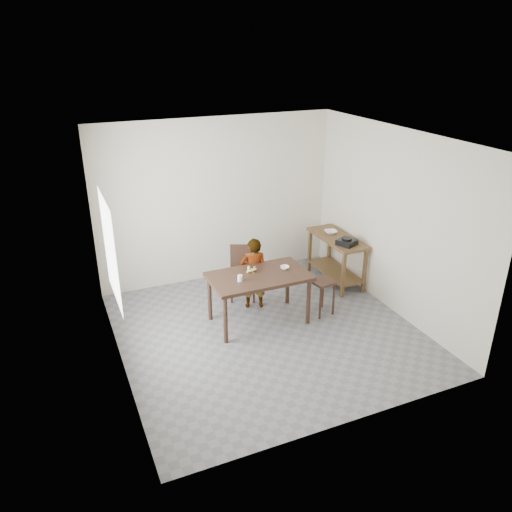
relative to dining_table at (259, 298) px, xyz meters
name	(u,v)px	position (x,y,z in m)	size (l,w,h in m)	color
floor	(267,332)	(0.00, -0.30, -0.40)	(4.00, 4.00, 0.04)	slate
ceiling	(269,137)	(0.00, -0.30, 2.35)	(4.00, 4.00, 0.04)	white
wall_back	(217,200)	(0.00, 1.72, 0.98)	(4.00, 0.04, 2.70)	silver
wall_front	(356,315)	(0.00, -2.32, 0.98)	(4.00, 0.04, 2.70)	silver
wall_left	(110,269)	(-2.02, -0.30, 0.98)	(0.04, 4.00, 2.70)	silver
wall_right	(395,222)	(2.02, -0.30, 0.98)	(0.04, 4.00, 2.70)	silver
window_pane	(110,250)	(-1.97, -0.10, 1.12)	(0.02, 1.10, 1.30)	white
dining_table	(259,298)	(0.00, 0.00, 0.00)	(1.40, 0.80, 0.75)	#372218
prep_counter	(336,259)	(1.72, 0.70, 0.03)	(0.50, 1.20, 0.80)	brown
child	(254,273)	(0.11, 0.44, 0.19)	(0.41, 0.27, 1.12)	white
dining_chair	(243,274)	(0.06, 0.77, 0.04)	(0.40, 0.40, 0.84)	#372218
stool	(322,297)	(0.95, -0.15, -0.10)	(0.31, 0.31, 0.54)	#372218
glass_tumbler	(240,278)	(-0.31, -0.07, 0.42)	(0.07, 0.07, 0.09)	white
small_bowl	(285,268)	(0.42, 0.04, 0.40)	(0.13, 0.13, 0.04)	white
banana	(252,270)	(-0.06, 0.13, 0.40)	(0.16, 0.11, 0.06)	yellow
serving_bowl	(331,232)	(1.70, 0.88, 0.45)	(0.21, 0.21, 0.05)	white
gas_burner	(347,242)	(1.68, 0.36, 0.47)	(0.26, 0.26, 0.09)	black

